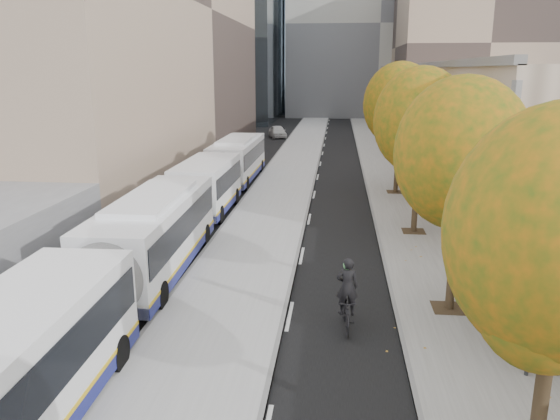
# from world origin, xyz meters

# --- Properties ---
(bus_platform) EXTENTS (4.25, 150.00, 0.15)m
(bus_platform) POSITION_xyz_m (-3.88, 35.00, 0.07)
(bus_platform) COLOR #A2A2A2
(bus_platform) RESTS_ON ground
(sidewalk) EXTENTS (4.75, 150.00, 0.08)m
(sidewalk) POSITION_xyz_m (4.12, 35.00, 0.04)
(sidewalk) COLOR gray
(sidewalk) RESTS_ON ground
(building_tan) EXTENTS (18.00, 92.00, 8.00)m
(building_tan) POSITION_xyz_m (15.50, 64.00, 4.00)
(building_tan) COLOR gray
(building_tan) RESTS_ON ground
(building_midrise) EXTENTS (24.00, 46.00, 25.00)m
(building_midrise) POSITION_xyz_m (-22.50, 41.00, 12.50)
(building_midrise) COLOR tan
(building_midrise) RESTS_ON ground
(building_far_block) EXTENTS (30.00, 18.00, 30.00)m
(building_far_block) POSITION_xyz_m (6.00, 96.00, 15.00)
(building_far_block) COLOR #9A988E
(building_far_block) RESTS_ON ground
(bus_shelter) EXTENTS (1.90, 4.40, 2.53)m
(bus_shelter) POSITION_xyz_m (5.69, 10.96, 2.19)
(bus_shelter) COLOR #383A3F
(bus_shelter) RESTS_ON sidewalk
(tree_c) EXTENTS (4.20, 4.20, 7.28)m
(tree_c) POSITION_xyz_m (3.60, 13.00, 5.25)
(tree_c) COLOR #312617
(tree_c) RESTS_ON sidewalk
(tree_d) EXTENTS (4.40, 4.40, 7.60)m
(tree_d) POSITION_xyz_m (3.60, 22.00, 5.47)
(tree_d) COLOR #312617
(tree_d) RESTS_ON sidewalk
(tree_e) EXTENTS (4.60, 4.60, 7.92)m
(tree_e) POSITION_xyz_m (3.60, 31.00, 5.69)
(tree_e) COLOR #312617
(tree_e) RESTS_ON sidewalk
(bus_near) EXTENTS (3.06, 17.83, 2.96)m
(bus_near) POSITION_xyz_m (-7.12, 11.45, 1.62)
(bus_near) COLOR white
(bus_near) RESTS_ON ground
(bus_far) EXTENTS (2.66, 17.53, 2.92)m
(bus_far) POSITION_xyz_m (-7.36, 30.10, 1.60)
(bus_far) COLOR white
(bus_far) RESTS_ON ground
(cyclist) EXTENTS (0.70, 1.85, 2.32)m
(cyclist) POSITION_xyz_m (0.16, 11.28, 0.86)
(cyclist) COLOR black
(cyclist) RESTS_ON ground
(distant_car) EXTENTS (2.76, 4.50, 1.43)m
(distant_car) POSITION_xyz_m (-7.32, 60.23, 0.72)
(distant_car) COLOR silver
(distant_car) RESTS_ON ground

